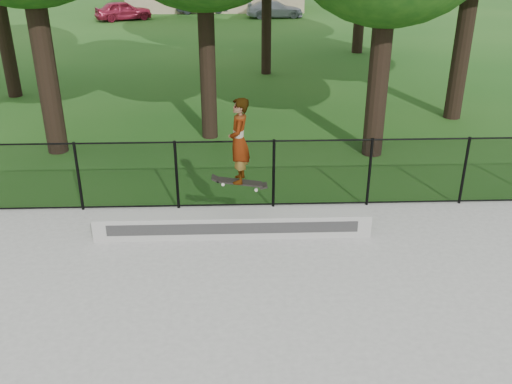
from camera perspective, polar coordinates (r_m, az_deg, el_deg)
The scene contains 6 objects.
grind_ledge at distance 10.92m, azimuth -2.32°, elevation -3.27°, with size 5.25×0.40×0.45m, color #A5A4A0.
car_a at distance 38.27m, azimuth -13.13°, elevation 17.26°, with size 1.39×3.43×1.18m, color maroon.
car_b at distance 40.61m, azimuth -5.40°, elevation 18.20°, with size 1.25×3.24×1.18m, color black.
car_c at distance 38.49m, azimuth 1.88°, elevation 17.81°, with size 1.47×3.33×1.05m, color #A2ABB7.
skater_airborne at distance 10.12m, azimuth -1.71°, elevation 4.93°, with size 0.84×0.59×1.70m.
chainlink_fence at distance 11.79m, azimuth 1.78°, elevation 1.84°, with size 16.06×0.06×1.50m.
Camera 1 is at (-0.77, -4.90, 5.49)m, focal length 40.00 mm.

